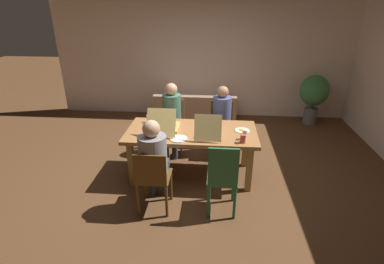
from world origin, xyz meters
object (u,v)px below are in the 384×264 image
at_px(plate_1, 242,130).
at_px(drinking_glass_0, 245,135).
at_px(chair_1, 221,125).
at_px(pizza_box_1, 165,126).
at_px(person_2, 154,156).
at_px(potted_plant, 314,93).
at_px(drinking_glass_3, 243,139).
at_px(drinking_glass_2, 149,119).
at_px(person_0, 171,114).
at_px(chair_3, 222,178).
at_px(drinking_glass_1, 149,133).
at_px(pizza_box_0, 208,132).
at_px(dining_table, 191,136).
at_px(person_1, 222,115).
at_px(chair_0, 173,122).
at_px(couch, 196,114).
at_px(plate_0, 179,139).
at_px(chair_2, 153,178).

relative_size(plate_1, drinking_glass_0, 1.58).
xyz_separation_m(chair_1, pizza_box_1, (-0.87, -0.90, 0.34)).
xyz_separation_m(person_2, potted_plant, (2.87, 3.17, -0.05)).
relative_size(plate_1, drinking_glass_3, 1.86).
height_order(drinking_glass_2, drinking_glass_3, same).
xyz_separation_m(person_0, chair_3, (0.87, -1.64, -0.20)).
xyz_separation_m(chair_1, drinking_glass_0, (0.30, -1.15, 0.35)).
bearing_deg(potted_plant, person_2, -132.15).
bearing_deg(drinking_glass_0, drinking_glass_1, -177.92).
bearing_deg(pizza_box_0, drinking_glass_1, -170.74).
bearing_deg(plate_1, pizza_box_1, -178.39).
relative_size(dining_table, chair_1, 2.15).
distance_m(person_2, potted_plant, 4.27).
xyz_separation_m(chair_1, person_2, (-0.87, -1.72, 0.27)).
xyz_separation_m(person_1, chair_3, (0.00, -1.69, -0.18)).
height_order(chair_1, drinking_glass_3, chair_1).
distance_m(person_1, pizza_box_0, 0.96).
bearing_deg(chair_3, dining_table, 117.01).
height_order(person_1, drinking_glass_0, person_1).
xyz_separation_m(chair_0, drinking_glass_3, (1.14, -1.23, 0.29)).
xyz_separation_m(dining_table, chair_3, (0.46, -0.90, -0.13)).
relative_size(plate_1, couch, 0.13).
bearing_deg(couch, plate_0, -91.79).
height_order(drinking_glass_0, drinking_glass_1, drinking_glass_1).
xyz_separation_m(pizza_box_0, potted_plant, (2.20, 2.51, -0.12)).
height_order(pizza_box_1, drinking_glass_3, pizza_box_1).
bearing_deg(couch, person_1, -66.24).
bearing_deg(chair_0, drinking_glass_1, -98.05).
relative_size(chair_3, drinking_glass_2, 8.48).
xyz_separation_m(dining_table, drinking_glass_0, (0.76, -0.23, 0.16)).
distance_m(person_0, person_2, 1.54).
bearing_deg(drinking_glass_0, person_1, 106.62).
distance_m(person_0, drinking_glass_3, 1.58).
xyz_separation_m(person_2, drinking_glass_0, (1.17, 0.57, 0.09)).
relative_size(plate_0, drinking_glass_1, 1.75).
distance_m(chair_2, plate_0, 0.72).
relative_size(dining_table, pizza_box_0, 3.90).
bearing_deg(pizza_box_0, plate_1, 21.41).
relative_size(chair_1, plate_0, 3.60).
bearing_deg(chair_1, person_0, -168.28).
distance_m(drinking_glass_0, drinking_glass_3, 0.12).
relative_size(chair_1, potted_plant, 0.83).
distance_m(person_0, couch, 1.40).
height_order(drinking_glass_0, drinking_glass_3, drinking_glass_0).
bearing_deg(couch, chair_0, -106.04).
bearing_deg(chair_2, dining_table, 66.22).
bearing_deg(couch, pizza_box_0, -81.18).
relative_size(chair_3, drinking_glass_3, 8.48).
distance_m(person_2, plate_1, 1.45).
bearing_deg(plate_1, chair_2, -139.72).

